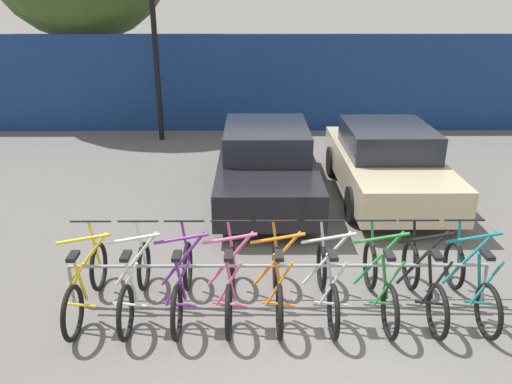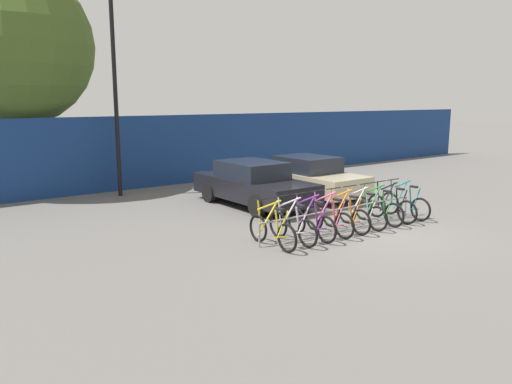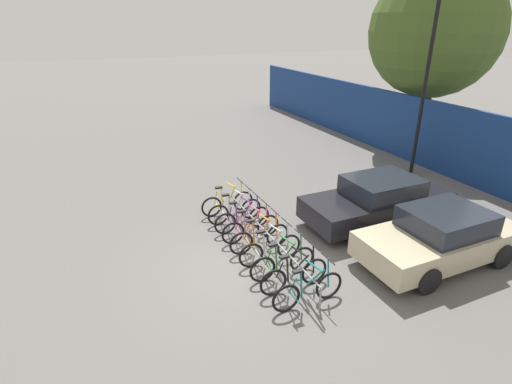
{
  "view_description": "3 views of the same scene",
  "coord_description": "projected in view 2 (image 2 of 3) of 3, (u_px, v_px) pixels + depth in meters",
  "views": [
    {
      "loc": [
        -0.85,
        -4.83,
        3.76
      ],
      "look_at": [
        -0.79,
        2.67,
        0.76
      ],
      "focal_mm": 35.0,
      "sensor_mm": 36.0,
      "label": 1
    },
    {
      "loc": [
        -9.75,
        -8.03,
        3.33
      ],
      "look_at": [
        -1.85,
        2.57,
        0.85
      ],
      "focal_mm": 35.0,
      "sensor_mm": 36.0,
      "label": 2
    },
    {
      "loc": [
        7.71,
        -3.33,
        5.64
      ],
      "look_at": [
        -1.84,
        1.01,
        1.08
      ],
      "focal_mm": 28.0,
      "sensor_mm": 36.0,
      "label": 3
    }
  ],
  "objects": [
    {
      "name": "ground_plane",
      "position": [
        375.0,
        232.0,
        12.67
      ],
      "size": [
        120.0,
        120.0,
        0.0
      ],
      "primitive_type": "plane",
      "color": "#605E5B"
    },
    {
      "name": "hoarding_wall",
      "position": [
        190.0,
        149.0,
        19.91
      ],
      "size": [
        36.0,
        0.16,
        2.71
      ],
      "primitive_type": "cube",
      "color": "navy",
      "rests_on": "ground"
    },
    {
      "name": "bike_rack",
      "position": [
        342.0,
        210.0,
        12.81
      ],
      "size": [
        5.35,
        0.04,
        0.57
      ],
      "color": "gray",
      "rests_on": "ground"
    },
    {
      "name": "bicycle_yellow",
      "position": [
        272.0,
        231.0,
        11.3
      ],
      "size": [
        0.68,
        1.71,
        1.05
      ],
      "rotation": [
        0.0,
        0.0,
        0.05
      ],
      "color": "black",
      "rests_on": "ground"
    },
    {
      "name": "bicycle_white",
      "position": [
        292.0,
        227.0,
        11.66
      ],
      "size": [
        0.68,
        1.71,
        1.05
      ],
      "rotation": [
        0.0,
        0.0,
        0.07
      ],
      "color": "black",
      "rests_on": "ground"
    },
    {
      "name": "bicycle_purple",
      "position": [
        311.0,
        223.0,
        12.0
      ],
      "size": [
        0.68,
        1.71,
        1.05
      ],
      "rotation": [
        0.0,
        0.0,
        0.04
      ],
      "color": "black",
      "rests_on": "ground"
    },
    {
      "name": "bicycle_pink",
      "position": [
        329.0,
        220.0,
        12.36
      ],
      "size": [
        0.68,
        1.71,
        1.05
      ],
      "rotation": [
        0.0,
        0.0,
        0.01
      ],
      "color": "black",
      "rests_on": "ground"
    },
    {
      "name": "bicycle_orange",
      "position": [
        345.0,
        216.0,
        12.7
      ],
      "size": [
        0.68,
        1.71,
        1.05
      ],
      "rotation": [
        0.0,
        0.0,
        -0.06
      ],
      "color": "black",
      "rests_on": "ground"
    },
    {
      "name": "bicycle_silver",
      "position": [
        362.0,
        213.0,
        13.07
      ],
      "size": [
        0.68,
        1.71,
        1.05
      ],
      "rotation": [
        0.0,
        0.0,
        -0.05
      ],
      "color": "black",
      "rests_on": "ground"
    },
    {
      "name": "bicycle_green",
      "position": [
        378.0,
        210.0,
        13.45
      ],
      "size": [
        0.68,
        1.71,
        1.05
      ],
      "rotation": [
        0.0,
        0.0,
        -0.02
      ],
      "color": "black",
      "rests_on": "ground"
    },
    {
      "name": "bicycle_black",
      "position": [
        391.0,
        207.0,
        13.78
      ],
      "size": [
        0.68,
        1.71,
        1.05
      ],
      "rotation": [
        0.0,
        0.0,
        -0.05
      ],
      "color": "black",
      "rests_on": "ground"
    },
    {
      "name": "bicycle_teal",
      "position": [
        405.0,
        205.0,
        14.12
      ],
      "size": [
        0.68,
        1.71,
        1.05
      ],
      "rotation": [
        0.0,
        0.0,
        -0.07
      ],
      "color": "black",
      "rests_on": "ground"
    },
    {
      "name": "car_black",
      "position": [
        253.0,
        184.0,
        15.69
      ],
      "size": [
        1.91,
        4.48,
        1.4
      ],
      "color": "black",
      "rests_on": "ground"
    },
    {
      "name": "car_beige",
      "position": [
        309.0,
        177.0,
        17.05
      ],
      "size": [
        1.91,
        4.16,
        1.4
      ],
      "color": "#C1B28E",
      "rests_on": "ground"
    },
    {
      "name": "lamp_post",
      "position": [
        115.0,
        81.0,
        16.69
      ],
      "size": [
        0.24,
        0.44,
        7.09
      ],
      "color": "black",
      "rests_on": "ground"
    },
    {
      "name": "tree_behind_hoarding",
      "position": [
        11.0,
        46.0,
        17.17
      ],
      "size": [
        5.59,
        5.59,
        7.95
      ],
      "color": "brown",
      "rests_on": "ground"
    }
  ]
}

